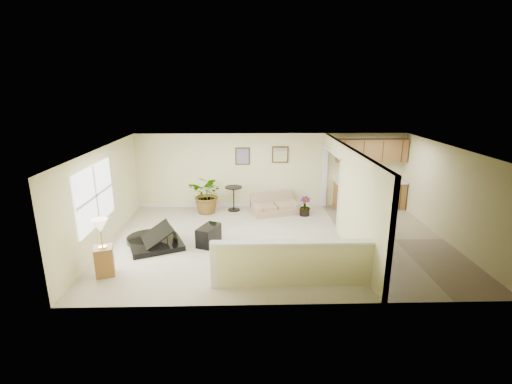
{
  "coord_description": "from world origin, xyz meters",
  "views": [
    {
      "loc": [
        -0.82,
        -9.15,
        4.0
      ],
      "look_at": [
        -0.57,
        0.4,
        1.25
      ],
      "focal_mm": 26.0,
      "sensor_mm": 36.0,
      "label": 1
    }
  ],
  "objects_px": {
    "piano_bench": "(209,235)",
    "lamp_stand": "(103,252)",
    "loveseat": "(275,203)",
    "small_plant": "(305,208)",
    "piano": "(155,227)",
    "palm_plant": "(208,195)",
    "accent_table": "(234,195)"
  },
  "relations": [
    {
      "from": "piano",
      "to": "lamp_stand",
      "type": "bearing_deg",
      "value": -138.11
    },
    {
      "from": "loveseat",
      "to": "small_plant",
      "type": "height_order",
      "value": "loveseat"
    },
    {
      "from": "loveseat",
      "to": "lamp_stand",
      "type": "distance_m",
      "value": 5.7
    },
    {
      "from": "palm_plant",
      "to": "lamp_stand",
      "type": "xyz_separation_m",
      "value": [
        -1.86,
        -4.09,
        -0.07
      ]
    },
    {
      "from": "palm_plant",
      "to": "lamp_stand",
      "type": "height_order",
      "value": "lamp_stand"
    },
    {
      "from": "small_plant",
      "to": "lamp_stand",
      "type": "relative_size",
      "value": 0.48
    },
    {
      "from": "piano_bench",
      "to": "small_plant",
      "type": "relative_size",
      "value": 1.21
    },
    {
      "from": "accent_table",
      "to": "lamp_stand",
      "type": "xyz_separation_m",
      "value": [
        -2.68,
        -4.31,
        0.03
      ]
    },
    {
      "from": "accent_table",
      "to": "palm_plant",
      "type": "distance_m",
      "value": 0.86
    },
    {
      "from": "piano_bench",
      "to": "small_plant",
      "type": "height_order",
      "value": "small_plant"
    },
    {
      "from": "loveseat",
      "to": "lamp_stand",
      "type": "relative_size",
      "value": 1.29
    },
    {
      "from": "piano_bench",
      "to": "loveseat",
      "type": "distance_m",
      "value": 3.11
    },
    {
      "from": "accent_table",
      "to": "palm_plant",
      "type": "bearing_deg",
      "value": -164.89
    },
    {
      "from": "accent_table",
      "to": "small_plant",
      "type": "height_order",
      "value": "accent_table"
    },
    {
      "from": "palm_plant",
      "to": "accent_table",
      "type": "bearing_deg",
      "value": 15.11
    },
    {
      "from": "piano_bench",
      "to": "lamp_stand",
      "type": "xyz_separation_m",
      "value": [
        -2.11,
        -1.58,
        0.3
      ]
    },
    {
      "from": "piano",
      "to": "palm_plant",
      "type": "relative_size",
      "value": 1.28
    },
    {
      "from": "piano",
      "to": "small_plant",
      "type": "relative_size",
      "value": 2.94
    },
    {
      "from": "loveseat",
      "to": "palm_plant",
      "type": "distance_m",
      "value": 2.18
    },
    {
      "from": "small_plant",
      "to": "palm_plant",
      "type": "bearing_deg",
      "value": 173.83
    },
    {
      "from": "piano",
      "to": "piano_bench",
      "type": "xyz_separation_m",
      "value": [
        1.38,
        0.03,
        -0.26
      ]
    },
    {
      "from": "piano",
      "to": "small_plant",
      "type": "bearing_deg",
      "value": 4.69
    },
    {
      "from": "piano",
      "to": "loveseat",
      "type": "distance_m",
      "value": 4.12
    },
    {
      "from": "loveseat",
      "to": "small_plant",
      "type": "xyz_separation_m",
      "value": [
        0.94,
        -0.28,
        -0.05
      ]
    },
    {
      "from": "piano_bench",
      "to": "lamp_stand",
      "type": "distance_m",
      "value": 2.65
    },
    {
      "from": "piano",
      "to": "lamp_stand",
      "type": "relative_size",
      "value": 1.41
    },
    {
      "from": "palm_plant",
      "to": "small_plant",
      "type": "xyz_separation_m",
      "value": [
        3.1,
        -0.34,
        -0.36
      ]
    },
    {
      "from": "loveseat",
      "to": "accent_table",
      "type": "distance_m",
      "value": 1.38
    },
    {
      "from": "piano_bench",
      "to": "small_plant",
      "type": "bearing_deg",
      "value": 37.36
    },
    {
      "from": "loveseat",
      "to": "small_plant",
      "type": "distance_m",
      "value": 0.98
    },
    {
      "from": "lamp_stand",
      "to": "loveseat",
      "type": "bearing_deg",
      "value": 45.14
    },
    {
      "from": "piano",
      "to": "accent_table",
      "type": "bearing_deg",
      "value": 31.99
    }
  ]
}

